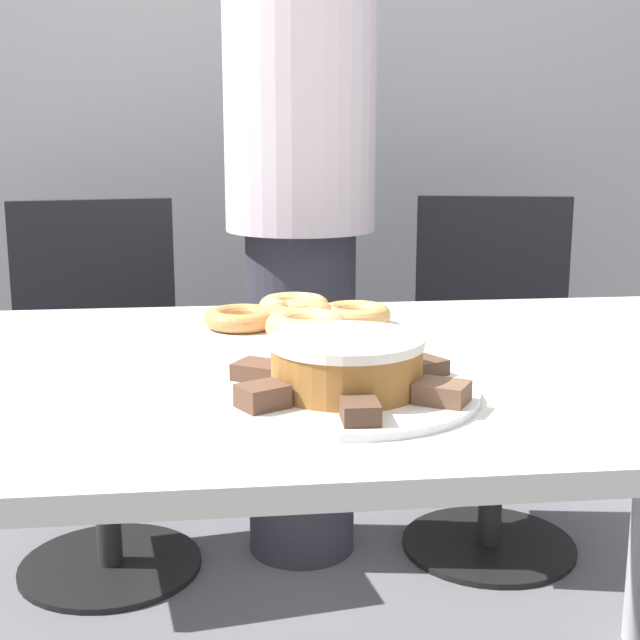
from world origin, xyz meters
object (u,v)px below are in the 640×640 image
object	(u,v)px
frosted_cake	(347,363)
napkin	(605,369)
office_chair_left	(101,398)
plate_cake	(346,394)
person_standing	(300,207)
office_chair_right	(493,385)
plate_donuts	(300,330)

from	to	relation	value
frosted_cake	napkin	size ratio (longest dim) A/B	1.43
office_chair_left	plate_cake	distance (m)	1.18
office_chair_left	person_standing	bearing A→B (deg)	-8.67
person_standing	office_chair_right	xyz separation A→B (m)	(0.49, -0.00, -0.45)
office_chair_right	plate_cake	size ratio (longest dim) A/B	2.68
frosted_cake	plate_cake	bearing A→B (deg)	90.00
plate_cake	office_chair_right	bearing A→B (deg)	63.26
plate_cake	person_standing	bearing A→B (deg)	87.65
person_standing	office_chair_left	size ratio (longest dim) A/B	1.87
office_chair_right	plate_donuts	distance (m)	0.93
office_chair_right	plate_donuts	xyz separation A→B (m)	(-0.55, -0.69, 0.31)
napkin	plate_donuts	bearing A→B (deg)	143.98
office_chair_right	napkin	size ratio (longest dim) A/B	6.58
plate_donuts	frosted_cake	world-z (taller)	frosted_cake
plate_donuts	frosted_cake	xyz separation A→B (m)	(0.02, -0.37, 0.04)
plate_donuts	office_chair_right	bearing A→B (deg)	51.08
office_chair_left	frosted_cake	bearing A→B (deg)	-76.04
plate_cake	frosted_cake	distance (m)	0.04
napkin	office_chair_right	bearing A→B (deg)	80.73
person_standing	office_chair_left	xyz separation A→B (m)	(-0.48, -0.00, -0.45)
office_chair_right	napkin	world-z (taller)	office_chair_right
office_chair_left	plate_donuts	xyz separation A→B (m)	(0.42, -0.69, 0.31)
office_chair_left	office_chair_right	xyz separation A→B (m)	(0.97, -0.00, 0.00)
person_standing	napkin	bearing A→B (deg)	-71.37
office_chair_right	frosted_cake	size ratio (longest dim) A/B	4.62
person_standing	office_chair_left	bearing A→B (deg)	-179.94
plate_cake	plate_donuts	distance (m)	0.37
office_chair_left	plate_cake	world-z (taller)	office_chair_left
person_standing	plate_donuts	bearing A→B (deg)	-95.54
person_standing	napkin	world-z (taller)	person_standing
person_standing	plate_donuts	xyz separation A→B (m)	(-0.07, -0.69, -0.14)
frosted_cake	napkin	world-z (taller)	frosted_cake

